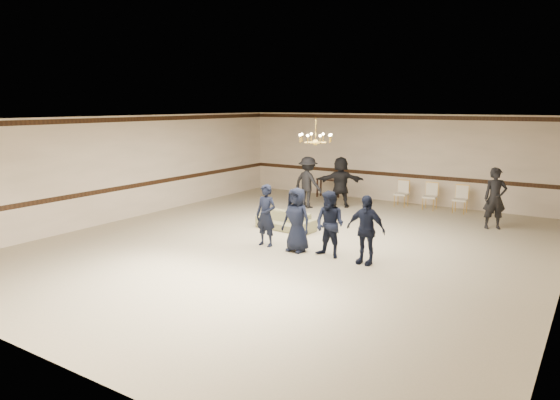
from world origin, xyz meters
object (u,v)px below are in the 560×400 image
Objects in this scene: settee at (286,221)px; adult_left at (308,182)px; adult_mid at (341,182)px; banquet_chair_mid at (430,197)px; boy_b at (297,220)px; boy_d at (366,230)px; banquet_chair_left at (401,194)px; boy_a at (266,215)px; chandelier at (316,130)px; boy_c at (330,224)px; banquet_chair_right at (460,200)px; console_table at (328,188)px; adult_right at (495,198)px.

adult_left is at bearing 113.10° from settee.
adult_mid is 3.06m from banquet_chair_mid.
boy_b is at bearing -46.35° from settee.
boy_d is 1.73× the size of banquet_chair_left.
boy_d is at bearing 1.84° from boy_a.
banquet_chair_left is at bearing 83.67° from chandelier.
adult_left and adult_mid have the same top height.
boy_c is at bearing 82.53° from adult_mid.
banquet_chair_right reaches higher than settee.
boy_a is 0.89× the size of adult_left.
adult_mid is at bearing 96.50° from settee.
boy_a is at bearing -110.95° from banquet_chair_mid.
banquet_chair_mid is (-0.55, 6.70, -0.33)m from boy_d.
adult_left is 1.95× the size of banquet_chair_mid.
chandelier is 4.36m from adult_left.
settee is at bearing -120.84° from banquet_chair_mid.
banquet_chair_right reaches higher than console_table.
boy_d is 1.73× the size of banquet_chair_mid.
adult_right is 1.95× the size of banquet_chair_right.
adult_left is at bearing 109.41° from boy_a.
chandelier is at bearing 106.62° from boy_b.
banquet_chair_mid and banquet_chair_right have the same top height.
adult_right is at bearing 42.38° from chandelier.
adult_left is at bearing -155.17° from banquet_chair_mid.
adult_right is at bearing -38.21° from banquet_chair_mid.
chandelier is at bearing 75.30° from adult_mid.
adult_left is 4.17m from banquet_chair_mid.
adult_left is at bearing 122.45° from chandelier.
settee is 0.98× the size of adult_mid.
chandelier is 0.53× the size of adult_mid.
boy_c is at bearing -50.48° from chandelier.
boy_d is at bearing -74.30° from banquet_chair_left.
banquet_chair_left reaches higher than console_table.
banquet_chair_mid is at bearing 95.32° from boy_c.
boy_d is 0.89× the size of adult_left.
adult_right is at bearing -23.49° from banquet_chair_left.
boy_b is (0.32, -1.48, -2.09)m from chandelier.
adult_right is at bearing -52.61° from banquet_chair_right.
adult_left is at bearing -76.76° from console_table.
adult_left reaches higher than settee.
console_table is at bearing 125.82° from boy_d.
boy_a is 5.49m from adult_mid.
boy_d is 8.27m from console_table.
console_table reaches higher than settee.
settee is (-2.28, 1.69, -0.53)m from boy_c.
boy_d is at bearing 89.94° from adult_mid.
adult_left is at bearing -159.15° from banquet_chair_right.
banquet_chair_left and banquet_chair_mid have the same top height.
settee is (-1.05, 0.21, -2.62)m from chandelier.
adult_mid is at bearing -45.10° from console_table.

